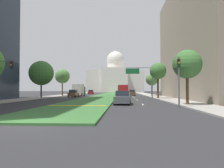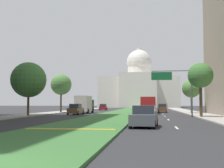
% 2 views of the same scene
% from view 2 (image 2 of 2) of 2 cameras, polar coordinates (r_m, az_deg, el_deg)
% --- Properties ---
extents(ground_plane, '(269.79, 269.79, 0.00)m').
position_cam_2_polar(ground_plane, '(68.98, 3.27, -5.32)').
color(ground_plane, '#2B2B2D').
extents(grass_median, '(6.80, 110.37, 0.14)m').
position_cam_2_polar(grass_median, '(62.86, 2.84, -5.41)').
color(grass_median, '#386B33').
rests_on(grass_median, ground_plane).
extents(median_curb_nose, '(6.12, 0.50, 0.04)m').
position_cam_2_polar(median_curb_nose, '(19.66, -8.21, -8.73)').
color(median_curb_nose, gold).
rests_on(median_curb_nose, grass_median).
extents(lane_dashes_right, '(0.16, 53.09, 0.01)m').
position_cam_2_polar(lane_dashes_right, '(48.22, 10.00, -5.94)').
color(lane_dashes_right, silver).
rests_on(lane_dashes_right, ground_plane).
extents(sidewalk_left, '(4.00, 110.37, 0.15)m').
position_cam_2_polar(sidewalk_left, '(59.44, -10.41, -5.45)').
color(sidewalk_left, '#9E9991').
rests_on(sidewalk_left, ground_plane).
extents(sidewalk_right, '(4.00, 110.37, 0.15)m').
position_cam_2_polar(sidewalk_right, '(57.03, 15.57, -5.44)').
color(sidewalk_right, '#9E9991').
rests_on(sidewalk_right, ground_plane).
extents(capitol_building, '(34.36, 22.99, 26.71)m').
position_cam_2_polar(capitol_building, '(129.47, 5.33, -0.73)').
color(capitol_building, silver).
rests_on(capitol_building, ground_plane).
extents(overhead_guide_sign, '(5.51, 0.20, 6.50)m').
position_cam_2_polar(overhead_guide_sign, '(40.62, 12.47, 0.23)').
color(overhead_guide_sign, '#515456').
rests_on(overhead_guide_sign, ground_plane).
extents(street_tree_left_mid, '(4.99, 4.99, 7.67)m').
position_cam_2_polar(street_tree_left_mid, '(42.78, -16.02, 0.78)').
color(street_tree_left_mid, '#4C3823').
rests_on(street_tree_left_mid, ground_plane).
extents(street_tree_right_mid, '(3.26, 3.26, 7.09)m').
position_cam_2_polar(street_tree_right_mid, '(39.28, 16.93, 1.54)').
color(street_tree_right_mid, '#4C3823').
rests_on(street_tree_right_mid, ground_plane).
extents(street_tree_left_far, '(3.93, 3.93, 7.37)m').
position_cam_2_polar(street_tree_left_far, '(55.93, -9.93, -0.12)').
color(street_tree_left_far, '#4C3823').
rests_on(street_tree_left_far, ground_plane).
extents(street_tree_right_far, '(3.32, 3.32, 6.18)m').
position_cam_2_polar(street_tree_right_far, '(54.49, 15.27, -0.88)').
color(street_tree_right_far, '#4C3823').
rests_on(street_tree_right_far, ground_plane).
extents(sedan_lead_stopped, '(2.21, 4.59, 1.69)m').
position_cam_2_polar(sedan_lead_stopped, '(23.18, 6.34, -6.41)').
color(sedan_lead_stopped, '#4C5156').
rests_on(sedan_lead_stopped, ground_plane).
extents(sedan_midblock, '(1.83, 4.54, 1.77)m').
position_cam_2_polar(sedan_midblock, '(48.43, -7.13, -4.99)').
color(sedan_midblock, brown).
rests_on(sedan_midblock, ground_plane).
extents(sedan_distant, '(1.87, 4.38, 1.73)m').
position_cam_2_polar(sedan_distant, '(59.96, 9.81, -4.73)').
color(sedan_distant, brown).
rests_on(sedan_distant, ground_plane).
extents(sedan_far_horizon, '(2.19, 4.62, 1.66)m').
position_cam_2_polar(sedan_far_horizon, '(78.60, -1.74, -4.57)').
color(sedan_far_horizon, maroon).
rests_on(sedan_far_horizon, ground_plane).
extents(box_truck_delivery, '(2.40, 6.40, 3.20)m').
position_cam_2_polar(box_truck_delivery, '(54.39, -5.43, -3.96)').
color(box_truck_delivery, black).
rests_on(box_truck_delivery, ground_plane).
extents(city_bus, '(2.62, 11.00, 2.95)m').
position_cam_2_polar(city_bus, '(54.14, 7.12, -3.85)').
color(city_bus, '#B21E1E').
rests_on(city_bus, ground_plane).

